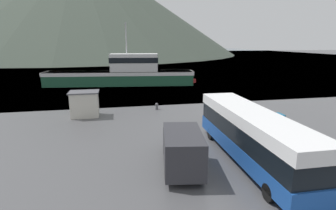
{
  "coord_description": "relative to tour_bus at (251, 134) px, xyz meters",
  "views": [
    {
      "loc": [
        -7.61,
        -5.15,
        7.56
      ],
      "look_at": [
        -3.13,
        17.17,
        2.0
      ],
      "focal_mm": 28.0,
      "sensor_mm": 36.0,
      "label": 1
    }
  ],
  "objects": [
    {
      "name": "water_surface",
      "position": [
        -0.62,
        136.06,
        -1.87
      ],
      "size": [
        240.0,
        240.0,
        0.0
      ],
      "primitive_type": "plane",
      "color": "slate",
      "rests_on": "ground"
    },
    {
      "name": "hill_backdrop",
      "position": [
        -26.42,
        158.42,
        27.97
      ],
      "size": [
        181.32,
        181.32,
        59.68
      ],
      "primitive_type": "cone",
      "color": "#3D473D",
      "rests_on": "ground"
    },
    {
      "name": "tour_bus",
      "position": [
        0.0,
        0.0,
        0.0
      ],
      "size": [
        2.8,
        12.13,
        3.32
      ],
      "rotation": [
        0.0,
        0.0,
        -0.02
      ],
      "color": "#194799",
      "rests_on": "ground"
    },
    {
      "name": "delivery_van",
      "position": [
        -4.49,
        0.02,
        -0.57
      ],
      "size": [
        3.09,
        6.15,
        2.45
      ],
      "rotation": [
        0.0,
        0.0,
        -0.16
      ],
      "color": "#2D2D33",
      "rests_on": "ground"
    },
    {
      "name": "fishing_boat",
      "position": [
        -6.91,
        32.43,
        0.12
      ],
      "size": [
        26.08,
        7.12,
        10.69
      ],
      "rotation": [
        0.0,
        0.0,
        1.45
      ],
      "color": "#1E5138",
      "rests_on": "water_surface"
    },
    {
      "name": "storage_bin",
      "position": [
        5.21,
        5.27,
        -1.15
      ],
      "size": [
        1.33,
        1.04,
        1.41
      ],
      "color": "teal",
      "rests_on": "ground"
    },
    {
      "name": "dock_kiosk",
      "position": [
        -11.47,
        12.87,
        -0.54
      ],
      "size": [
        2.94,
        2.21,
        2.62
      ],
      "color": "beige",
      "rests_on": "ground"
    },
    {
      "name": "small_boat",
      "position": [
        4.2,
        34.17,
        -1.52
      ],
      "size": [
        4.53,
        5.76,
        0.7
      ],
      "rotation": [
        0.0,
        0.0,
        3.68
      ],
      "color": "maroon",
      "rests_on": "water_surface"
    },
    {
      "name": "mooring_bollard",
      "position": [
        -3.81,
        14.21,
        -1.46
      ],
      "size": [
        0.34,
        0.34,
        0.76
      ],
      "color": "#4C4C51",
      "rests_on": "ground"
    }
  ]
}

